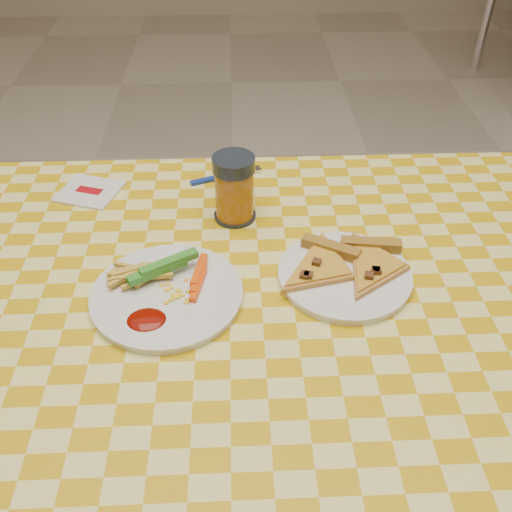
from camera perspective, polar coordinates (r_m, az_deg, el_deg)
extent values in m
cylinder|color=white|center=(1.56, -22.57, -6.13)|extent=(0.06, 0.06, 0.71)
cylinder|color=white|center=(1.55, 18.21, -5.15)|extent=(0.06, 0.06, 0.71)
cube|color=#50371B|center=(0.95, -2.59, -4.86)|extent=(1.20, 0.80, 0.04)
cylinder|color=white|center=(3.98, 22.27, 21.80)|extent=(0.06, 0.06, 0.71)
cylinder|color=white|center=(0.93, -8.89, -3.96)|extent=(0.26, 0.26, 0.01)
cylinder|color=white|center=(0.97, 8.83, -1.99)|extent=(0.27, 0.27, 0.01)
cube|color=#0F6211|center=(0.94, -9.26, -1.05)|extent=(0.11, 0.08, 0.02)
cube|color=#F34D0A|center=(0.94, -5.75, -2.16)|extent=(0.06, 0.08, 0.02)
ellipsoid|color=#6D0A02|center=(0.89, -10.89, -6.32)|extent=(0.06, 0.05, 0.01)
cube|color=#A67825|center=(1.00, 7.48, 0.73)|extent=(0.10, 0.07, 0.02)
cube|color=#A67825|center=(1.01, 11.41, 1.04)|extent=(0.11, 0.04, 0.02)
cylinder|color=black|center=(1.10, -2.12, 4.07)|extent=(0.08, 0.08, 0.01)
cylinder|color=#985610|center=(1.07, -2.18, 6.22)|extent=(0.07, 0.07, 0.10)
cylinder|color=black|center=(1.04, -2.27, 9.19)|extent=(0.08, 0.08, 0.03)
cube|color=silver|center=(1.22, -16.31, 6.20)|extent=(0.14, 0.14, 0.01)
cube|color=#A40911|center=(1.22, -16.34, 6.32)|extent=(0.06, 0.04, 0.00)
cube|color=navy|center=(1.21, -4.05, 7.80)|extent=(0.11, 0.05, 0.01)
cube|color=white|center=(1.24, -0.65, 8.56)|extent=(0.05, 0.04, 0.00)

